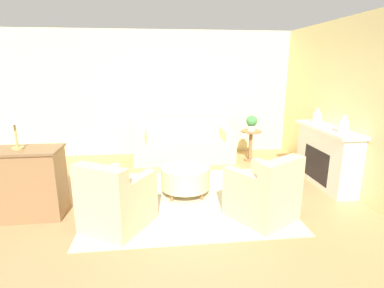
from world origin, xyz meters
TOP-DOWN VIEW (x-y plane):
  - ground_plane at (0.00, 0.00)m, footprint 16.00×16.00m
  - wall_back at (0.00, 2.70)m, footprint 9.28×0.12m
  - wall_right at (2.73, 0.00)m, footprint 0.12×9.33m
  - rug at (0.00, 0.00)m, footprint 2.93×2.49m
  - couch at (0.15, 2.08)m, footprint 2.14×0.90m
  - armchair_left at (-0.98, -0.72)m, footprint 1.02×1.04m
  - armchair_right at (0.98, -0.72)m, footprint 1.02×1.04m
  - ottoman_table at (-0.00, 0.18)m, footprint 0.78×0.78m
  - side_table at (1.59, 1.83)m, footprint 0.45×0.45m
  - fireplace at (2.48, 0.37)m, footprint 0.44×1.54m
  - dresser at (-2.26, -0.27)m, footprint 1.06×0.55m
  - vase_mantel_near at (2.47, 0.77)m, footprint 0.15×0.15m
  - vase_mantel_far at (2.47, -0.02)m, footprint 0.15×0.15m
  - potted_plant_on_side_table at (1.59, 1.83)m, footprint 0.24×0.24m
  - table_lamp at (-2.26, -0.27)m, footprint 0.23×0.23m

SIDE VIEW (x-z plane):
  - ground_plane at x=0.00m, z-range 0.00..0.00m
  - rug at x=0.00m, z-range 0.00..0.01m
  - ottoman_table at x=0.00m, z-range 0.07..0.53m
  - couch at x=0.15m, z-range -0.11..0.77m
  - armchair_left at x=-0.98m, z-range -0.09..0.80m
  - armchair_right at x=0.98m, z-range -0.09..0.80m
  - side_table at x=1.59m, z-range 0.11..0.78m
  - dresser at x=-2.26m, z-range 0.02..0.98m
  - fireplace at x=2.48m, z-range 0.03..1.04m
  - potted_plant_on_side_table at x=1.59m, z-range 0.69..1.02m
  - vase_mantel_near at x=2.47m, z-range 0.99..1.26m
  - vase_mantel_far at x=2.47m, z-range 0.99..1.26m
  - table_lamp at x=-2.26m, z-range 1.10..1.62m
  - wall_back at x=0.00m, z-range 0.00..2.80m
  - wall_right at x=2.73m, z-range 0.00..2.80m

